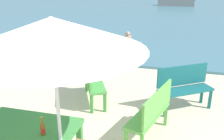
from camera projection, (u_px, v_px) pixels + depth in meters
sea_water at (172, 2)px, 30.74m from camera, size 120.00×50.00×0.08m
picnic_table_green at (27, 133)px, 3.54m from camera, size 1.40×0.80×0.76m
beer_bottle_amber at (43, 128)px, 3.28m from camera, size 0.07×0.07×0.26m
patio_umbrella at (52, 34)px, 2.72m from camera, size 2.10×2.10×2.30m
bench_teal_center at (184, 85)px, 5.39m from camera, size 1.20×0.97×0.95m
bench_green_left at (92, 79)px, 5.70m from camera, size 0.84×1.24×0.95m
bench_green_right at (152, 111)px, 4.33m from camera, size 0.68×1.25×0.95m
swimmer_person at (128, 37)px, 11.22m from camera, size 0.34×0.34×0.41m
boat_fishing_trawler at (176, 1)px, 25.39m from camera, size 3.53×0.96×1.28m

